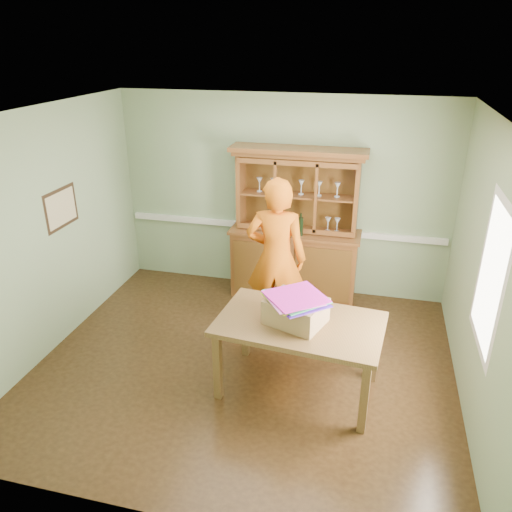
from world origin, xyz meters
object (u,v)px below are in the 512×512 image
(china_hutch, at_px, (295,247))
(dining_table, at_px, (300,330))
(person, at_px, (276,259))
(cardboard_box, at_px, (296,311))

(china_hutch, height_order, dining_table, china_hutch)
(dining_table, relative_size, person, 0.87)
(china_hutch, distance_m, cardboard_box, 2.08)
(dining_table, distance_m, cardboard_box, 0.22)
(dining_table, bearing_deg, cardboard_box, -156.77)
(china_hutch, bearing_deg, dining_table, -78.94)
(dining_table, xyz_separation_m, cardboard_box, (-0.04, -0.01, 0.22))
(dining_table, height_order, cardboard_box, cardboard_box)
(china_hutch, xyz_separation_m, cardboard_box, (0.35, -2.04, 0.20))
(person, bearing_deg, cardboard_box, 107.93)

